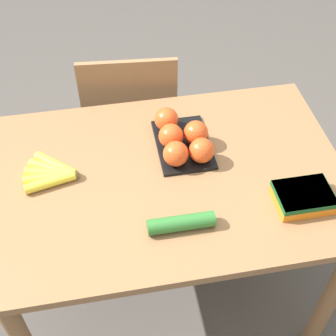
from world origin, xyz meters
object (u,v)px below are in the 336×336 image
(banana_bunch, at_px, (52,173))
(cucumber_near, at_px, (180,223))
(carrot_bag, at_px, (303,196))
(chair, at_px, (132,127))
(tomato_pack, at_px, (182,139))

(banana_bunch, height_order, cucumber_near, cucumber_near)
(carrot_bag, relative_size, cucumber_near, 0.86)
(chair, bearing_deg, banana_bunch, 65.32)
(tomato_pack, bearing_deg, carrot_bag, -43.24)
(carrot_bag, bearing_deg, chair, 119.82)
(chair, distance_m, tomato_pack, 0.61)
(chair, height_order, cucumber_near, chair)
(chair, xyz_separation_m, cucumber_near, (0.06, -0.81, 0.33))
(banana_bunch, bearing_deg, cucumber_near, -36.74)
(banana_bunch, relative_size, cucumber_near, 0.88)
(chair, distance_m, cucumber_near, 0.88)
(tomato_pack, relative_size, cucumber_near, 1.35)
(chair, height_order, tomato_pack, chair)
(chair, xyz_separation_m, banana_bunch, (-0.31, -0.54, 0.32))
(chair, relative_size, cucumber_near, 4.54)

